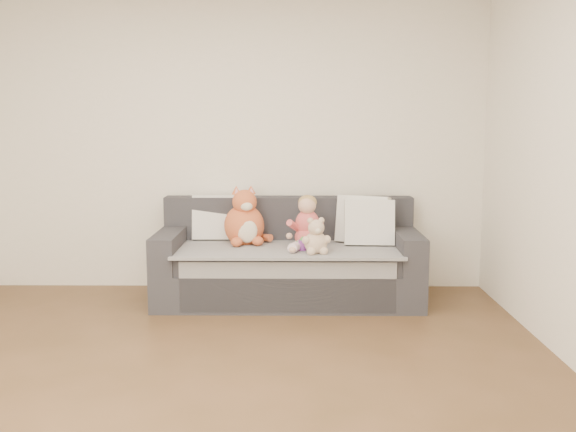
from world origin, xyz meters
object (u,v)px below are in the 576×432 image
object	(u,v)px
toddler	(307,225)
plush_cat	(245,222)
teddy_bear	(316,239)
sippy_cup	(302,243)
sofa	(288,264)

from	to	relation	value
toddler	plush_cat	world-z (taller)	plush_cat
plush_cat	toddler	bearing A→B (deg)	-30.26
teddy_bear	sippy_cup	xyz separation A→B (m)	(-0.11, 0.12, -0.06)
plush_cat	sippy_cup	distance (m)	0.59
toddler	sippy_cup	xyz separation A→B (m)	(-0.04, -0.15, -0.12)
sofa	sippy_cup	size ratio (longest dim) A/B	19.11
sofa	plush_cat	bearing A→B (deg)	172.17
toddler	teddy_bear	size ratio (longest dim) A/B	1.53
sofa	plush_cat	world-z (taller)	plush_cat
sofa	toddler	xyz separation A→B (m)	(0.15, -0.09, 0.35)
toddler	teddy_bear	distance (m)	0.28
sofa	teddy_bear	distance (m)	0.51
teddy_bear	sippy_cup	world-z (taller)	teddy_bear
sofa	teddy_bear	xyz separation A→B (m)	(0.22, -0.36, 0.28)
sofa	toddler	distance (m)	0.39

